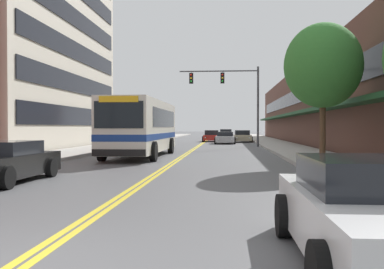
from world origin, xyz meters
The scene contains 16 objects.
ground_plane centered at (0.00, 37.00, 0.00)m, with size 240.00×240.00×0.00m, color #565659.
sidewalk_left centered at (-7.25, 37.00, 0.08)m, with size 3.50×106.00×0.17m.
sidewalk_right centered at (7.25, 37.00, 0.08)m, with size 3.50×106.00×0.17m.
centre_line centered at (0.00, 37.00, 0.00)m, with size 0.34×106.00×0.01m.
office_tower_left centered at (-15.23, 28.05, 11.46)m, with size 12.08×21.43×22.91m.
storefront_row_right centered at (13.22, 37.00, 3.74)m, with size 9.10×68.00×7.49m.
city_bus centered at (-2.34, 19.58, 1.78)m, with size 2.88×10.72×3.16m.
car_black_parked_left_near centered at (-4.29, 7.78, 0.60)m, with size 1.98×4.86×1.26m.
car_champagne_parked_left_mid centered at (-4.33, 29.53, 0.62)m, with size 2.00×4.63×1.33m.
car_white_parked_right_foreground centered at (4.33, 0.53, 0.62)m, with size 2.04×4.45×1.31m.
car_beige_parked_right_mid centered at (4.29, 43.96, 0.62)m, with size 2.15×4.75×1.34m.
car_charcoal_moving_lead centered at (2.39, 58.62, 0.64)m, with size 2.20×4.92×1.37m.
car_red_moving_second centered at (0.76, 45.43, 0.61)m, with size 2.08×4.42×1.32m.
car_silver_moving_third centered at (2.35, 39.33, 0.57)m, with size 2.12×4.91×1.20m.
traffic_signal_mast centered at (2.92, 32.21, 4.93)m, with size 6.86×0.38×6.89m.
street_tree_right_mid centered at (6.72, 14.30, 4.38)m, with size 3.37×3.37×6.07m.
Camera 1 is at (2.54, -4.82, 1.70)m, focal length 40.00 mm.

